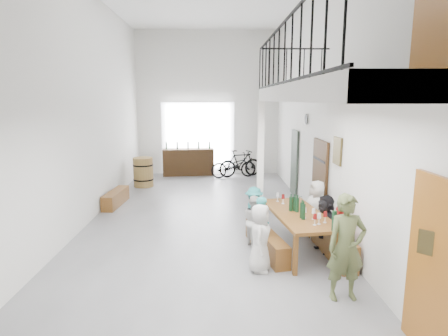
{
  "coord_description": "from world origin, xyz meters",
  "views": [
    {
      "loc": [
        0.3,
        -8.73,
        2.9
      ],
      "look_at": [
        0.48,
        -0.5,
        1.4
      ],
      "focal_mm": 30.0,
      "sensor_mm": 36.0,
      "label": 1
    }
  ],
  "objects_px": {
    "serving_counter": "(188,162)",
    "host_standing": "(346,248)",
    "oak_barrel": "(143,172)",
    "bicycle_near": "(234,165)",
    "bench_inner": "(266,241)",
    "tasting_table": "(298,217)",
    "side_bench": "(116,198)"
  },
  "relations": [
    {
      "from": "serving_counter",
      "to": "host_standing",
      "type": "xyz_separation_m",
      "value": [
        2.96,
        -9.29,
        0.28
      ]
    },
    {
      "from": "host_standing",
      "to": "serving_counter",
      "type": "bearing_deg",
      "value": 102.61
    },
    {
      "from": "oak_barrel",
      "to": "bicycle_near",
      "type": "distance_m",
      "value": 3.43
    },
    {
      "from": "bench_inner",
      "to": "oak_barrel",
      "type": "height_order",
      "value": "oak_barrel"
    },
    {
      "from": "serving_counter",
      "to": "host_standing",
      "type": "bearing_deg",
      "value": -77.82
    },
    {
      "from": "serving_counter",
      "to": "host_standing",
      "type": "height_order",
      "value": "host_standing"
    },
    {
      "from": "tasting_table",
      "to": "serving_counter",
      "type": "distance_m",
      "value": 8.02
    },
    {
      "from": "bench_inner",
      "to": "host_standing",
      "type": "relative_size",
      "value": 1.14
    },
    {
      "from": "tasting_table",
      "to": "serving_counter",
      "type": "height_order",
      "value": "serving_counter"
    },
    {
      "from": "side_bench",
      "to": "oak_barrel",
      "type": "distance_m",
      "value": 2.35
    },
    {
      "from": "host_standing",
      "to": "bicycle_near",
      "type": "relative_size",
      "value": 0.9
    },
    {
      "from": "tasting_table",
      "to": "side_bench",
      "type": "height_order",
      "value": "tasting_table"
    },
    {
      "from": "bench_inner",
      "to": "host_standing",
      "type": "distance_m",
      "value": 2.06
    },
    {
      "from": "bench_inner",
      "to": "tasting_table",
      "type": "bearing_deg",
      "value": -14.63
    },
    {
      "from": "oak_barrel",
      "to": "bicycle_near",
      "type": "relative_size",
      "value": 0.56
    },
    {
      "from": "serving_counter",
      "to": "bench_inner",
      "type": "bearing_deg",
      "value": -80.37
    },
    {
      "from": "tasting_table",
      "to": "host_standing",
      "type": "xyz_separation_m",
      "value": [
        0.33,
        -1.72,
        0.09
      ]
    },
    {
      "from": "serving_counter",
      "to": "host_standing",
      "type": "relative_size",
      "value": 1.23
    },
    {
      "from": "bench_inner",
      "to": "bicycle_near",
      "type": "bearing_deg",
      "value": 80.67
    },
    {
      "from": "tasting_table",
      "to": "bicycle_near",
      "type": "xyz_separation_m",
      "value": [
        -0.89,
        7.07,
        -0.25
      ]
    },
    {
      "from": "tasting_table",
      "to": "oak_barrel",
      "type": "xyz_separation_m",
      "value": [
        -4.02,
        5.67,
        -0.21
      ]
    },
    {
      "from": "oak_barrel",
      "to": "serving_counter",
      "type": "bearing_deg",
      "value": 54.05
    },
    {
      "from": "side_bench",
      "to": "host_standing",
      "type": "distance_m",
      "value": 6.94
    },
    {
      "from": "oak_barrel",
      "to": "host_standing",
      "type": "height_order",
      "value": "host_standing"
    },
    {
      "from": "tasting_table",
      "to": "oak_barrel",
      "type": "distance_m",
      "value": 6.95
    },
    {
      "from": "tasting_table",
      "to": "side_bench",
      "type": "bearing_deg",
      "value": 134.6
    },
    {
      "from": "serving_counter",
      "to": "host_standing",
      "type": "distance_m",
      "value": 9.76
    },
    {
      "from": "serving_counter",
      "to": "bicycle_near",
      "type": "xyz_separation_m",
      "value": [
        1.75,
        -0.5,
        -0.05
      ]
    },
    {
      "from": "serving_counter",
      "to": "bicycle_near",
      "type": "relative_size",
      "value": 1.11
    },
    {
      "from": "side_bench",
      "to": "bench_inner",
      "type": "bearing_deg",
      "value": -41.52
    },
    {
      "from": "side_bench",
      "to": "serving_counter",
      "type": "xyz_separation_m",
      "value": [
        1.72,
        4.21,
        0.31
      ]
    },
    {
      "from": "side_bench",
      "to": "host_standing",
      "type": "xyz_separation_m",
      "value": [
        4.69,
        -5.08,
        0.59
      ]
    }
  ]
}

